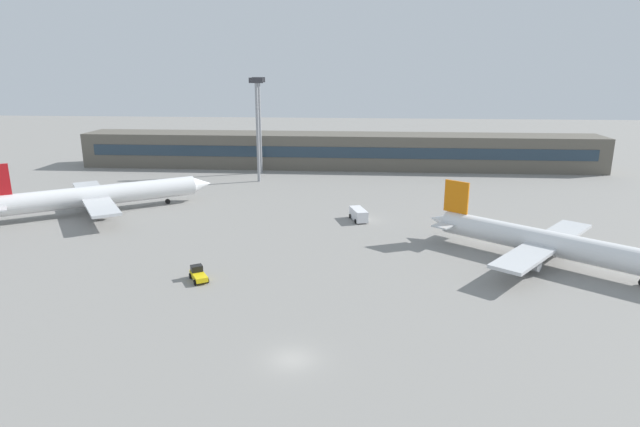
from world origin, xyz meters
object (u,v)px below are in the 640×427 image
airplane_near (554,244)px  floodlight_tower_east (257,122)px  floodlight_tower_west (260,118)px  airplane_mid (102,195)px  baggage_tug_yellow (198,274)px  service_van_white (359,214)px

airplane_near → floodlight_tower_east: bearing=134.7°
airplane_near → floodlight_tower_west: bearing=130.3°
airplane_mid → airplane_near: bearing=-16.2°
floodlight_tower_west → floodlight_tower_east: bearing=-82.3°
airplane_mid → baggage_tug_yellow: size_ratio=9.49×
airplane_near → baggage_tug_yellow: bearing=-168.8°
airplane_near → airplane_mid: (-74.36, 21.67, 0.27)m
baggage_tug_yellow → floodlight_tower_east: bearing=93.4°
service_van_white → floodlight_tower_west: bearing=121.2°
floodlight_tower_east → baggage_tug_yellow: bearing=-86.6°
airplane_mid → service_van_white: size_ratio=6.59×
baggage_tug_yellow → service_van_white: size_ratio=0.69×
airplane_near → service_van_white: airplane_near is taller
airplane_near → floodlight_tower_west: 80.82m
airplane_mid → baggage_tug_yellow: airplane_mid is taller
airplane_mid → service_van_white: (47.68, -2.05, -2.07)m
airplane_near → airplane_mid: size_ratio=0.88×
airplane_mid → baggage_tug_yellow: (27.57, -30.89, -2.38)m
airplane_near → baggage_tug_yellow: 47.73m
service_van_white → floodlight_tower_east: (-23.73, 31.39, 12.79)m
airplane_mid → floodlight_tower_east: bearing=50.8°
airplane_near → service_van_white: size_ratio=5.78×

